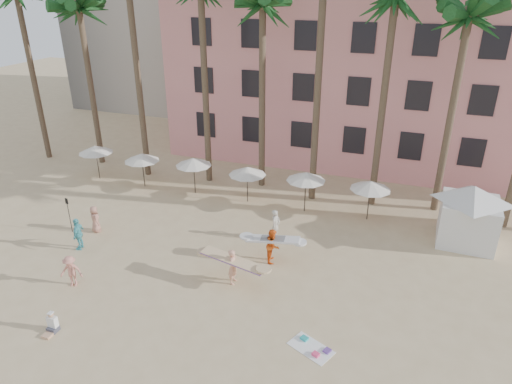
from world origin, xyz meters
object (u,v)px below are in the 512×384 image
object	(u,v)px
carrier_white	(273,244)
carrier_yellow	(233,265)
pink_hotel	(397,58)
cabana	(470,210)

from	to	relation	value
carrier_white	carrier_yellow	bearing A→B (deg)	-116.46
pink_hotel	carrier_white	xyz separation A→B (m)	(-4.22, -19.85, -7.00)
cabana	carrier_white	bearing A→B (deg)	-150.52
pink_hotel	carrier_yellow	xyz separation A→B (m)	(-5.47, -22.36, -6.95)
cabana	carrier_white	xyz separation A→B (m)	(-9.82, -5.55, -1.06)
cabana	carrier_yellow	distance (m)	13.73
pink_hotel	cabana	world-z (taller)	pink_hotel
cabana	carrier_yellow	size ratio (longest dim) A/B	1.37
pink_hotel	carrier_yellow	size ratio (longest dim) A/B	10.30
cabana	carrier_yellow	xyz separation A→B (m)	(-11.07, -8.06, -1.02)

